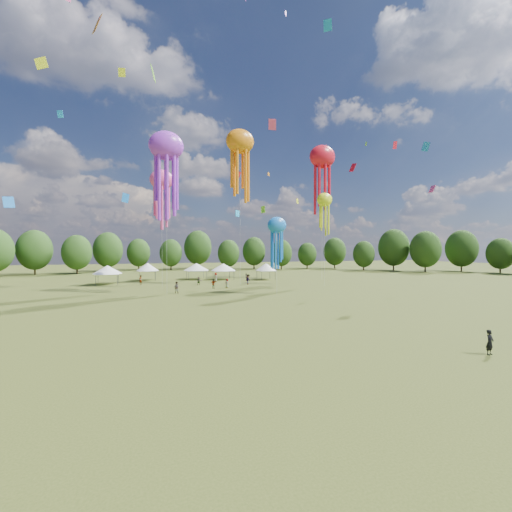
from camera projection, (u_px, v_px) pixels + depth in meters
name	position (u px, v px, depth m)	size (l,w,h in m)	color
ground	(382.00, 358.00, 20.14)	(300.00, 300.00, 0.00)	#384416
observer_main	(490.00, 342.00, 20.71)	(0.58, 0.38, 1.58)	black
spectator_near	(176.00, 287.00, 50.12)	(0.85, 0.67, 1.76)	gray
spectators_far	(220.00, 280.00, 62.97)	(21.95, 12.46, 1.92)	gray
festival_tents	(189.00, 267.00, 71.20)	(37.49, 11.35, 3.80)	#47474C
show_kites	(260.00, 172.00, 61.49)	(40.04, 22.25, 29.82)	#FF4B9A
small_kites	(226.00, 117.00, 58.68)	(73.29, 63.78, 45.36)	#FF4B9A
treeline	(186.00, 250.00, 77.74)	(201.57, 95.24, 13.43)	#38281C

